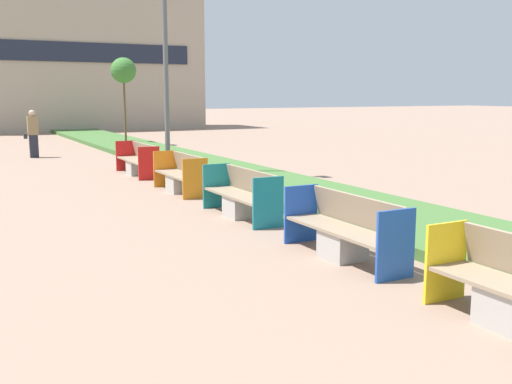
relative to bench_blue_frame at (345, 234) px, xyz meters
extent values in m
cube|color=#426B33|center=(2.26, 2.40, -0.29)|extent=(2.80, 120.00, 0.18)
cube|color=tan|center=(3.06, 34.39, 4.11)|extent=(16.43, 5.16, 8.98)
cube|color=#1E2333|center=(3.06, 31.76, 4.56)|extent=(13.80, 0.08, 1.20)
cube|color=#ADA8A0|center=(-0.04, -2.97, -0.17)|extent=(0.52, 0.60, 0.42)
cube|color=yellow|center=(-0.04, -2.03, 0.09)|extent=(0.62, 0.04, 0.94)
cube|color=#ADA8A0|center=(-0.04, 0.00, -0.17)|extent=(0.52, 0.60, 0.42)
cube|color=gray|center=(-0.04, 0.00, 0.06)|extent=(0.58, 2.27, 0.05)
cube|color=gray|center=(0.23, 0.00, 0.32)|extent=(0.14, 2.18, 0.48)
cube|color=blue|center=(-0.04, -1.16, 0.09)|extent=(0.62, 0.04, 0.94)
cube|color=blue|center=(-0.04, 1.16, 0.09)|extent=(0.62, 0.04, 0.94)
cube|color=#ADA8A0|center=(-0.04, 3.41, -0.17)|extent=(0.52, 0.60, 0.42)
cube|color=gray|center=(-0.04, 3.41, 0.06)|extent=(0.58, 2.24, 0.05)
cube|color=gray|center=(0.23, 3.41, 0.32)|extent=(0.14, 2.15, 0.48)
cube|color=#197A7F|center=(-0.04, 2.27, 0.09)|extent=(0.62, 0.04, 0.94)
cube|color=#197A7F|center=(-0.04, 4.55, 0.09)|extent=(0.62, 0.04, 0.94)
cube|color=#ADA8A0|center=(-0.04, 6.80, -0.17)|extent=(0.52, 0.60, 0.42)
cube|color=gray|center=(-0.04, 6.80, 0.06)|extent=(0.58, 2.05, 0.05)
cube|color=gray|center=(0.23, 6.80, 0.32)|extent=(0.14, 1.97, 0.48)
cube|color=orange|center=(-0.04, 5.75, 0.09)|extent=(0.62, 0.04, 0.94)
cube|color=orange|center=(-0.04, 7.84, 0.09)|extent=(0.62, 0.04, 0.94)
cube|color=#ADA8A0|center=(-0.04, 10.40, -0.17)|extent=(0.52, 0.60, 0.42)
cube|color=gray|center=(-0.04, 10.40, 0.06)|extent=(0.58, 2.35, 0.05)
cube|color=gray|center=(0.23, 10.40, 0.32)|extent=(0.14, 2.25, 0.48)
cube|color=red|center=(-0.04, 9.20, 0.09)|extent=(0.62, 0.04, 0.94)
cube|color=red|center=(-0.04, 11.59, 0.09)|extent=(0.62, 0.04, 0.94)
cylinder|color=#56595B|center=(0.61, 9.45, 4.05)|extent=(0.14, 0.14, 8.85)
cylinder|color=brown|center=(2.50, 20.69, 1.19)|extent=(0.10, 0.10, 3.14)
sphere|color=#38702D|center=(2.50, 20.69, 3.08)|extent=(1.17, 1.17, 1.17)
cube|color=#232633|center=(-2.07, 16.97, 0.06)|extent=(0.30, 0.22, 0.86)
cube|color=olive|center=(-2.07, 16.97, 0.84)|extent=(0.38, 0.24, 0.70)
sphere|color=tan|center=(-2.07, 16.97, 1.31)|extent=(0.24, 0.24, 0.24)
cube|color=#232328|center=(-2.35, 16.97, 0.44)|extent=(0.12, 0.20, 0.18)
camera|label=1|loc=(-5.15, -6.98, 2.04)|focal=42.00mm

